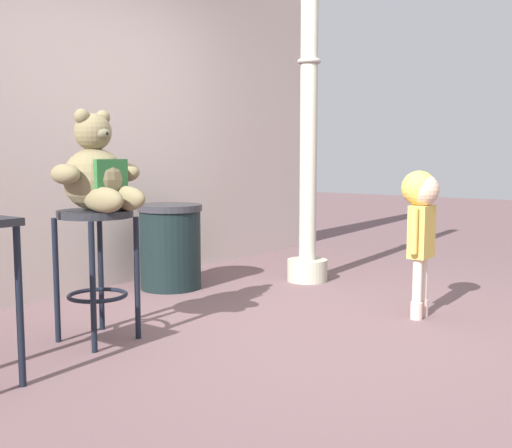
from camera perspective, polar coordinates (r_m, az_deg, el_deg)
ground_plane at (r=3.74m, az=4.10°, el=-9.93°), size 24.00×24.00×0.00m
building_wall at (r=5.08m, az=-16.74°, el=15.17°), size 6.10×0.30×3.70m
bar_stool_with_teddy at (r=3.60m, az=-14.38°, el=-2.02°), size 0.42×0.42×0.74m
teddy_bear at (r=3.55m, az=-14.27°, el=4.43°), size 0.54×0.48×0.55m
child_walking at (r=4.10m, az=14.81°, el=1.10°), size 0.30×0.24×0.95m
trash_bin at (r=4.94m, az=-7.82°, el=-2.02°), size 0.50×0.50×0.66m
lamppost at (r=5.15m, az=4.82°, el=8.61°), size 0.33×0.33×3.11m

